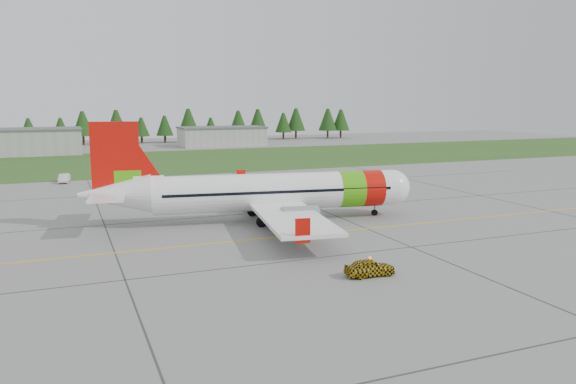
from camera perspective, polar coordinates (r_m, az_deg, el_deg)
name	(u,v)px	position (r m, az deg, el deg)	size (l,w,h in m)	color
ground	(311,259)	(47.25, 2.30, -6.79)	(320.00, 320.00, 0.00)	gray
aircraft	(270,192)	(61.34, -1.86, -0.02)	(36.17, 33.68, 11.00)	white
follow_me_car	(370,251)	(42.70, 8.35, -5.96)	(1.55, 1.31, 3.85)	gold
service_van	(64,170)	(97.33, -21.84, 2.13)	(1.47, 1.39, 4.21)	silver
grass_strip	(155,161)	(125.44, -13.36, 3.04)	(320.00, 50.00, 0.03)	#30561E
taxi_guideline	(276,237)	(54.39, -1.19, -4.62)	(120.00, 0.25, 0.02)	gold
hangar_west	(11,143)	(152.08, -26.34, 4.51)	(32.00, 14.00, 6.00)	#A8A8A3
hangar_east	(222,137)	(165.58, -6.73, 5.57)	(24.00, 12.00, 5.20)	#A8A8A3
treeline	(125,127)	(180.50, -16.18, 6.34)	(160.00, 8.00, 10.00)	#1C3F14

